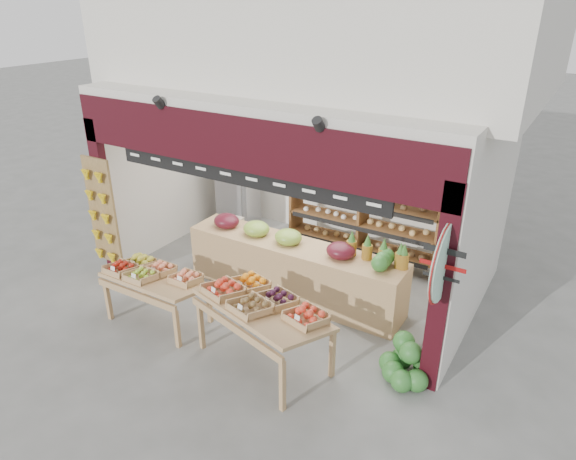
# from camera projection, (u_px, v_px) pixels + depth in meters

# --- Properties ---
(ground) EXTENTS (60.00, 60.00, 0.00)m
(ground) POSITION_uv_depth(u_px,v_px,m) (283.00, 286.00, 8.39)
(ground) COLOR #61605C
(ground) RESTS_ON ground
(shop_structure) EXTENTS (6.36, 5.12, 5.40)m
(shop_structure) POSITION_uv_depth(u_px,v_px,m) (336.00, 24.00, 8.00)
(shop_structure) COLOR beige
(shop_structure) RESTS_ON ground
(banana_board) EXTENTS (0.60, 0.15, 1.80)m
(banana_board) POSITION_uv_depth(u_px,v_px,m) (101.00, 214.00, 8.31)
(banana_board) COLOR olive
(banana_board) RESTS_ON ground
(gift_sign) EXTENTS (0.04, 0.93, 0.92)m
(gift_sign) POSITION_uv_depth(u_px,v_px,m) (444.00, 262.00, 5.47)
(gift_sign) COLOR silver
(gift_sign) RESTS_ON ground
(back_shelving) EXTENTS (2.75, 0.45, 1.72)m
(back_shelving) POSITION_uv_depth(u_px,v_px,m) (364.00, 205.00, 8.82)
(back_shelving) COLOR brown
(back_shelving) RESTS_ON ground
(refrigerator) EXTENTS (0.76, 0.76, 1.68)m
(refrigerator) POSITION_uv_depth(u_px,v_px,m) (239.00, 190.00, 10.12)
(refrigerator) COLOR #A8AAAF
(refrigerator) RESTS_ON ground
(cardboard_stack) EXTENTS (1.00, 0.72, 0.70)m
(cardboard_stack) POSITION_uv_depth(u_px,v_px,m) (241.00, 242.00, 9.31)
(cardboard_stack) COLOR beige
(cardboard_stack) RESTS_ON ground
(mid_counter) EXTENTS (3.54, 0.70, 1.11)m
(mid_counter) POSITION_uv_depth(u_px,v_px,m) (293.00, 267.00, 7.98)
(mid_counter) COLOR tan
(mid_counter) RESTS_ON ground
(display_table_left) EXTENTS (1.44, 0.82, 0.93)m
(display_table_left) POSITION_uv_depth(u_px,v_px,m) (152.00, 275.00, 7.30)
(display_table_left) COLOR tan
(display_table_left) RESTS_ON ground
(display_table_right) EXTENTS (1.89, 1.35, 1.07)m
(display_table_right) POSITION_uv_depth(u_px,v_px,m) (261.00, 304.00, 6.40)
(display_table_right) COLOR tan
(display_table_right) RESTS_ON ground
(watermelon_pile) EXTENTS (0.68, 0.70, 0.53)m
(watermelon_pile) POSITION_uv_depth(u_px,v_px,m) (405.00, 364.00, 6.32)
(watermelon_pile) COLOR #1C521B
(watermelon_pile) RESTS_ON ground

